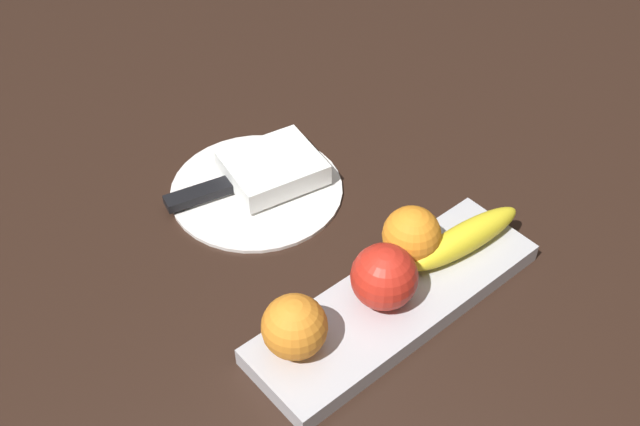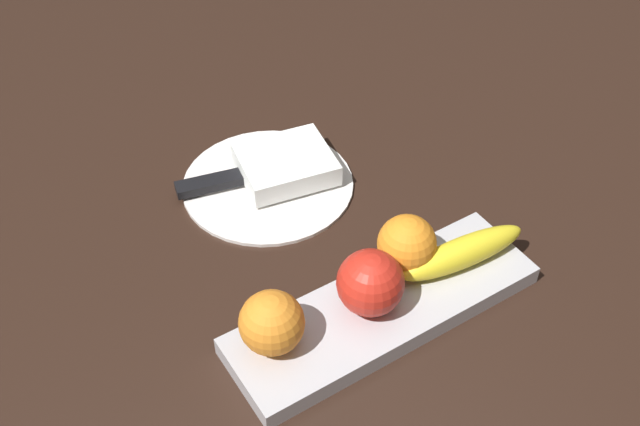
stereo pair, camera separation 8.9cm
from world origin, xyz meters
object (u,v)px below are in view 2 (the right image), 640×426
Objects in this scene: fruit_tray at (382,308)px; orange_near_banana at (272,323)px; banana at (460,250)px; orange_near_apple at (407,244)px; apple at (370,283)px; dinner_plate at (268,183)px; folded_napkin at (286,164)px; knife at (223,181)px.

orange_near_banana reaches higher than fruit_tray.
orange_near_apple is at bearing 157.38° from banana.
banana is at bearing -3.25° from orange_near_banana.
apple is at bearing -175.77° from banana.
folded_napkin is at bearing 0.00° from dinner_plate.
orange_near_banana is at bearing -92.92° from knife.
fruit_tray is 0.05m from apple.
banana is 0.28m from dinner_plate.
orange_near_apple is (0.07, 0.03, -0.00)m from apple.
banana is 0.32m from knife.
fruit_tray is 4.90× the size of apple.
knife is at bearing 100.70° from fruit_tray.
banana is at bearing -66.84° from dinner_plate.
apple is at bearing -158.50° from orange_near_apple.
knife is (-0.11, 0.25, -0.04)m from orange_near_apple.
folded_napkin is at bearing 112.67° from banana.
dinner_plate is at bearing 86.40° from apple.
banana is 0.24m from orange_near_banana.
dinner_plate is 0.03m from folded_napkin.
fruit_tray is 1.98× the size of knife.
apple is 0.12m from banana.
knife is at bearing 97.63° from apple.
orange_near_banana is 0.30× the size of dinner_plate.
dinner_plate is (0.13, 0.24, -0.05)m from orange_near_banana.
orange_near_apple is 0.98× the size of orange_near_banana.
folded_napkin is (0.04, 0.25, -0.04)m from apple.
folded_napkin is at bearing 83.73° from fruit_tray.
orange_near_apple is at bearing -53.76° from knife.
orange_near_apple is at bearing -76.67° from dinner_plate.
orange_near_banana is at bearing -175.13° from orange_near_apple.
fruit_tray is 0.11m from banana.
fruit_tray is at bearing -96.27° from folded_napkin.
apple is 0.26m from folded_napkin.
dinner_plate is 1.90× the size of folded_napkin.
apple is 0.62× the size of folded_napkin.
folded_napkin reaches higher than fruit_tray.
banana is at bearing -27.70° from orange_near_apple.
banana is 0.06m from orange_near_apple.
fruit_tray is at bearing -90.00° from dinner_plate.
banana is at bearing -46.71° from knife.
banana reaches higher than dinner_plate.
orange_near_apple reaches higher than fruit_tray.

